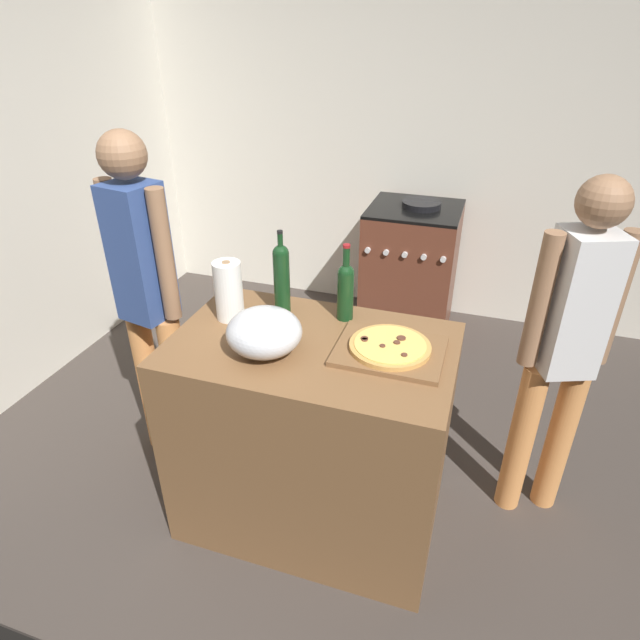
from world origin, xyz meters
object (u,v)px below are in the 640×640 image
(mixing_bowl, at_px, (264,332))
(wine_bottle_dark, at_px, (282,277))
(pizza, at_px, (390,346))
(person_in_red, at_px, (566,344))
(paper_towel_roll, at_px, (229,291))
(person_in_stripes, at_px, (146,290))
(wine_bottle_green, at_px, (345,288))
(stove, at_px, (410,270))

(mixing_bowl, xyz_separation_m, wine_bottle_dark, (-0.05, 0.31, 0.08))
(pizza, relative_size, mixing_bowl, 1.08)
(wine_bottle_dark, height_order, person_in_red, person_in_red)
(paper_towel_roll, relative_size, wine_bottle_dark, 0.69)
(pizza, height_order, mixing_bowl, mixing_bowl)
(mixing_bowl, bearing_deg, person_in_stripes, 158.36)
(wine_bottle_green, bearing_deg, mixing_bowl, -121.65)
(paper_towel_roll, bearing_deg, person_in_stripes, 170.26)
(stove, bearing_deg, person_in_red, -60.03)
(wine_bottle_dark, bearing_deg, person_in_red, 9.03)
(pizza, bearing_deg, paper_towel_roll, 174.84)
(person_in_red, bearing_deg, paper_towel_roll, -167.91)
(person_in_stripes, bearing_deg, mixing_bowl, -21.64)
(mixing_bowl, xyz_separation_m, person_in_stripes, (-0.71, 0.28, -0.07))
(wine_bottle_dark, height_order, stove, wine_bottle_dark)
(person_in_red, bearing_deg, mixing_bowl, -155.97)
(mixing_bowl, relative_size, wine_bottle_green, 0.86)
(stove, bearing_deg, pizza, -83.69)
(wine_bottle_dark, bearing_deg, stove, 79.87)
(person_in_stripes, bearing_deg, person_in_red, 6.54)
(wine_bottle_green, bearing_deg, person_in_red, 9.19)
(mixing_bowl, relative_size, person_in_stripes, 0.17)
(person_in_stripes, xyz_separation_m, person_in_red, (1.80, 0.21, -0.06))
(paper_towel_roll, relative_size, person_in_red, 0.16)
(mixing_bowl, xyz_separation_m, paper_towel_roll, (-0.24, 0.20, 0.04))
(mixing_bowl, bearing_deg, wine_bottle_dark, 99.33)
(person_in_stripes, bearing_deg, wine_bottle_green, 3.97)
(paper_towel_roll, distance_m, stove, 1.91)
(wine_bottle_dark, xyz_separation_m, wine_bottle_green, (0.26, 0.04, -0.03))
(mixing_bowl, height_order, wine_bottle_green, wine_bottle_green)
(mixing_bowl, distance_m, paper_towel_roll, 0.32)
(stove, height_order, person_in_red, person_in_red)
(mixing_bowl, relative_size, person_in_red, 0.18)
(mixing_bowl, bearing_deg, person_in_red, 24.03)
(wine_bottle_green, height_order, person_in_red, person_in_red)
(pizza, bearing_deg, person_in_red, 28.31)
(pizza, height_order, wine_bottle_green, wine_bottle_green)
(pizza, relative_size, wine_bottle_dark, 0.83)
(mixing_bowl, bearing_deg, wine_bottle_green, 58.35)
(mixing_bowl, distance_m, person_in_stripes, 0.76)
(stove, distance_m, person_in_stripes, 1.99)
(wine_bottle_dark, xyz_separation_m, person_in_red, (1.14, 0.18, -0.21))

